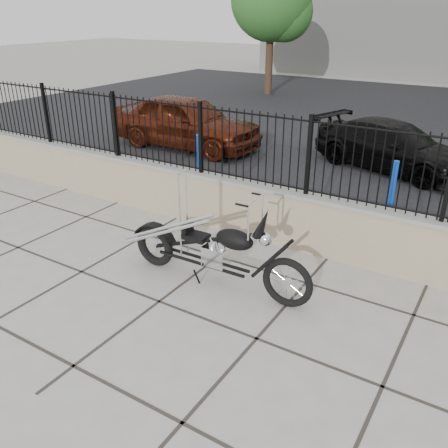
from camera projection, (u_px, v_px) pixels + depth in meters
ground_plane at (159, 302)px, 6.42m from camera, size 90.00×90.00×0.00m
parking_lot at (393, 125)px, 16.07m from camera, size 30.00×30.00×0.00m
retaining_wall at (250, 209)px, 8.15m from camera, size 14.00×0.36×0.96m
iron_fence at (251, 147)px, 7.70m from camera, size 14.00×0.08×1.20m
chopper_motorcycle at (212, 232)px, 6.52m from camera, size 2.74×0.55×1.64m
car_red at (187, 122)px, 13.23m from camera, size 4.33×1.77×1.47m
car_black at (393, 146)px, 11.44m from camera, size 4.27×2.75×1.15m
bollard_a at (200, 160)px, 10.44m from camera, size 0.16×0.16×1.14m
bollard_b at (393, 183)px, 9.38m from camera, size 0.14×0.14×0.92m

